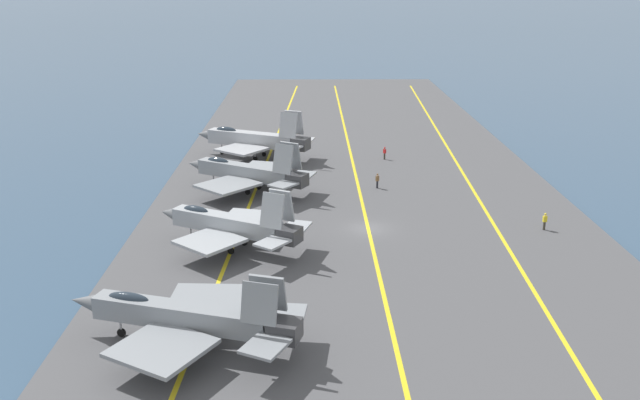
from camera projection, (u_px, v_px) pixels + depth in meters
ground_plane at (368, 232)px, 67.88m from camera, size 2000.00×2000.00×0.00m
carrier_deck at (368, 230)px, 67.82m from camera, size 206.35×46.76×0.40m
deck_stripe_foul_line at (496, 228)px, 67.94m from camera, size 185.50×9.56×0.01m
deck_stripe_centerline at (368, 228)px, 67.75m from camera, size 185.71×0.36×0.01m
deck_stripe_edge_line at (240, 229)px, 67.57m from camera, size 185.54×8.71×0.01m
parked_jet_nearest at (186, 316)px, 45.41m from camera, size 12.78×16.91×5.76m
parked_jet_second at (230, 224)px, 62.08m from camera, size 12.13×14.97×6.25m
parked_jet_third at (247, 172)px, 78.83m from camera, size 14.10×16.08×6.40m
parked_jet_fourth at (253, 139)px, 93.27m from camera, size 13.07×17.10×6.95m
crew_yellow_vest at (545, 221)px, 67.12m from camera, size 0.31×0.41×1.76m
crew_brown_vest at (377, 180)px, 80.34m from camera, size 0.45×0.46×1.82m
crew_red_vest at (385, 153)px, 93.05m from camera, size 0.46×0.42×1.74m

